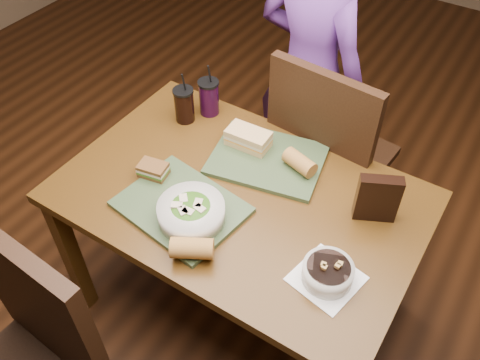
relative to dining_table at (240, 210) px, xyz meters
name	(u,v)px	position (x,y,z in m)	size (l,w,h in m)	color
ground	(240,302)	(0.00, 0.00, -0.66)	(6.00, 6.00, 0.00)	#381C0B
dining_table	(240,210)	(0.00, 0.00, 0.00)	(1.30, 0.85, 0.75)	#492D0E
chair_far	(325,153)	(0.11, 0.52, -0.06)	(0.50, 0.50, 1.07)	black
diner	(309,73)	(-0.13, 0.80, 0.10)	(0.56, 0.37, 1.53)	#633188
tray_near	(181,207)	(-0.14, -0.17, 0.10)	(0.42, 0.32, 0.02)	#344729
tray_far	(267,159)	(0.00, 0.20, 0.10)	(0.42, 0.32, 0.02)	#344729
salad_bowl	(191,211)	(-0.07, -0.20, 0.15)	(0.23, 0.23, 0.08)	silver
soup_bowl	(328,272)	(0.42, -0.16, 0.13)	(0.23, 0.23, 0.08)	white
sandwich_near	(153,170)	(-0.31, -0.11, 0.13)	(0.11, 0.09, 0.05)	#593819
sandwich_far	(248,138)	(-0.11, 0.22, 0.14)	(0.17, 0.10, 0.07)	tan
baguette_near	(192,248)	(0.03, -0.32, 0.14)	(0.07, 0.07, 0.14)	#AD7533
baguette_far	(300,163)	(0.13, 0.21, 0.14)	(0.06, 0.06, 0.13)	#AD7533
cup_cola	(184,105)	(-0.42, 0.24, 0.17)	(0.09, 0.09, 0.23)	black
cup_berry	(209,97)	(-0.37, 0.33, 0.17)	(0.09, 0.09, 0.24)	black
chip_bag	(377,198)	(0.45, 0.16, 0.18)	(0.14, 0.04, 0.19)	black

